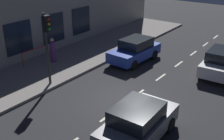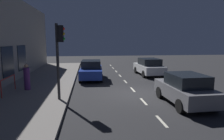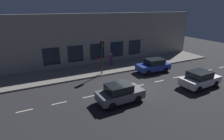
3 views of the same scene
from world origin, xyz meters
The scene contains 9 objects.
ground_plane centered at (0.00, 0.00, 0.00)m, with size 60.00×60.00×0.00m, color #28282B.
sidewalk centered at (6.25, 0.00, 0.07)m, with size 4.50×32.00×0.15m.
lane_centre_line centered at (0.00, -1.00, 0.00)m, with size 0.12×27.20×0.01m.
traffic_light centered at (4.36, 1.08, 2.84)m, with size 0.49×0.32×3.94m.
parked_car_0 centered at (2.67, -4.90, 0.79)m, with size 2.00×4.09×1.58m.
parked_car_1 centered at (-2.75, -6.25, 0.79)m, with size 2.10×4.11×1.58m.
parked_car_2 centered at (-1.97, 2.24, 0.79)m, with size 1.98×3.89×1.58m.
pedestrian_0 centered at (6.76, -1.26, 0.91)m, with size 0.44×0.44×1.64m.
red_railing centered at (7.57, -0.44, 0.87)m, with size 0.05×2.05×0.97m.
Camera 2 is at (2.90, 11.42, 3.23)m, focal length 31.42 mm.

